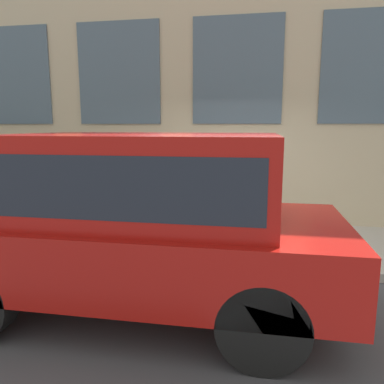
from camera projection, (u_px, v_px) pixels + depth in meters
name	position (u px, v px, depth m)	size (l,w,h in m)	color
ground_plane	(223.00, 272.00, 5.12)	(80.00, 80.00, 0.00)	#47474C
sidewalk	(229.00, 242.00, 6.26)	(2.38, 60.00, 0.12)	#B2ADA3
building_facade	(239.00, 15.00, 6.87)	(0.33, 40.00, 7.96)	#C6B793
fire_hydrant	(208.00, 223.00, 5.64)	(0.32, 0.43, 0.80)	gray
person	(177.00, 185.00, 6.04)	(0.37, 0.24, 1.51)	#998466
parked_truck_red_near	(142.00, 213.00, 3.90)	(1.86, 4.24, 1.90)	black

